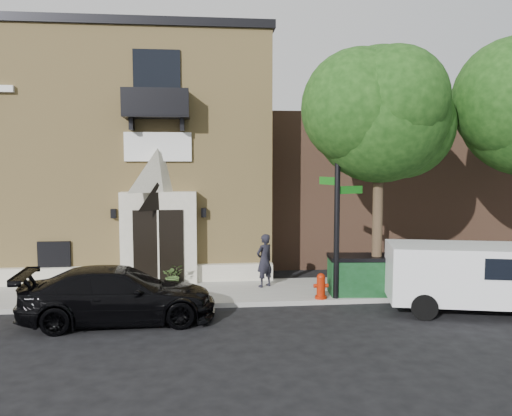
{
  "coord_description": "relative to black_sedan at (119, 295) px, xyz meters",
  "views": [
    {
      "loc": [
        0.59,
        -14.66,
        4.33
      ],
      "look_at": [
        2.31,
        2.0,
        2.83
      ],
      "focal_mm": 35.0,
      "sensor_mm": 36.0,
      "label": 1
    }
  ],
  "objects": [
    {
      "name": "black_sedan",
      "position": [
        0.0,
        0.0,
        0.0
      ],
      "size": [
        5.32,
        2.42,
        1.51
      ],
      "primitive_type": "imported",
      "rotation": [
        0.0,
        0.0,
        1.63
      ],
      "color": "black",
      "rests_on": "ground"
    },
    {
      "name": "cargo_van",
      "position": [
        10.25,
        -0.22,
        0.34
      ],
      "size": [
        5.13,
        2.98,
        1.97
      ],
      "rotation": [
        0.0,
        0.0,
        -0.23
      ],
      "color": "white",
      "rests_on": "ground"
    },
    {
      "name": "sidewalk",
      "position": [
        2.75,
        2.51,
        -0.68
      ],
      "size": [
        42.0,
        3.0,
        0.15
      ],
      "primitive_type": "cube",
      "color": "gray",
      "rests_on": "ground"
    },
    {
      "name": "dumpster",
      "position": [
        7.23,
        1.64,
        0.03
      ],
      "size": [
        2.0,
        1.25,
        1.25
      ],
      "rotation": [
        0.0,
        0.0,
        -0.09
      ],
      "color": "#0E3515",
      "rests_on": "sidewalk"
    },
    {
      "name": "planter",
      "position": [
        1.26,
        3.1,
        -0.21
      ],
      "size": [
        0.8,
        0.72,
        0.8
      ],
      "primitive_type": "imported",
      "rotation": [
        0.0,
        0.0,
        0.14
      ],
      "color": "#4C6F33",
      "rests_on": "sidewalk"
    },
    {
      "name": "ground",
      "position": [
        1.75,
        1.01,
        -0.76
      ],
      "size": [
        120.0,
        120.0,
        0.0
      ],
      "primitive_type": "plane",
      "color": "black",
      "rests_on": "ground"
    },
    {
      "name": "street_tree_left",
      "position": [
        7.78,
        1.35,
        5.11
      ],
      "size": [
        4.97,
        4.38,
        7.77
      ],
      "color": "#38281C",
      "rests_on": "sidewalk"
    },
    {
      "name": "neighbour_building",
      "position": [
        13.75,
        10.01,
        2.44
      ],
      "size": [
        18.0,
        8.0,
        6.4
      ],
      "primitive_type": "cube",
      "color": "brown",
      "rests_on": "ground"
    },
    {
      "name": "church",
      "position": [
        -1.23,
        8.96,
        3.88
      ],
      "size": [
        12.2,
        11.01,
        9.3
      ],
      "color": "tan",
      "rests_on": "ground"
    },
    {
      "name": "fire_hydrant",
      "position": [
        5.9,
        1.21,
        -0.21
      ],
      "size": [
        0.45,
        0.36,
        0.8
      ],
      "color": "#961A04",
      "rests_on": "sidewalk"
    },
    {
      "name": "pedestrian_near",
      "position": [
        4.34,
        2.88,
        0.3
      ],
      "size": [
        0.79,
        0.73,
        1.8
      ],
      "primitive_type": "imported",
      "rotation": [
        0.0,
        0.0,
        3.75
      ],
      "color": "black",
      "rests_on": "sidewalk"
    },
    {
      "name": "street_sign",
      "position": [
        6.39,
        1.23,
        2.67
      ],
      "size": [
        1.25,
        0.98,
        6.51
      ],
      "rotation": [
        0.0,
        0.0,
        0.36
      ],
      "color": "black",
      "rests_on": "sidewalk"
    }
  ]
}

